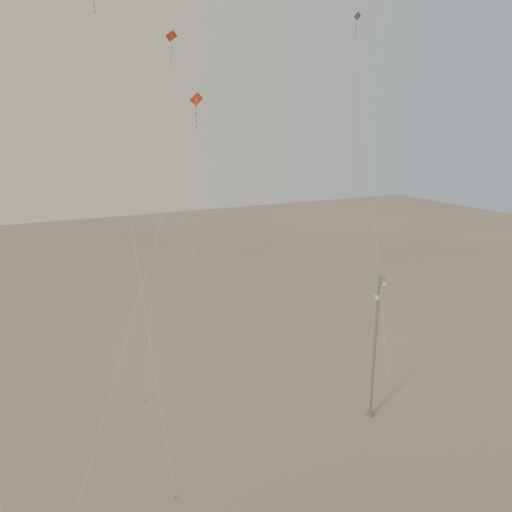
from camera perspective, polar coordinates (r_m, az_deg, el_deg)
name	(u,v)px	position (r m, az deg, el deg)	size (l,w,h in m)	color
ground	(283,453)	(30.18, 3.05, -21.52)	(160.00, 160.00, 0.00)	gray
street_lamp	(375,344)	(31.58, 13.48, -9.73)	(1.44, 1.05, 9.33)	gray
kite_1	(112,106)	(31.37, -16.16, 16.10)	(0.64, 14.53, 26.38)	black
kite_3	(167,201)	(24.54, -10.12, 6.19)	(8.46, 4.43, 19.40)	maroon
kite_4	(364,99)	(40.70, 12.27, 17.11)	(3.32, 10.33, 26.42)	black
kite_5	(110,13)	(45.00, -16.31, 25.15)	(8.48, 9.13, 34.99)	brown
kite_7	(167,99)	(40.01, -10.15, 17.21)	(6.61, 10.79, 24.94)	maroon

